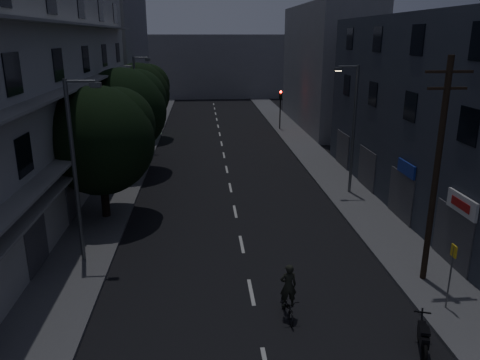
{
  "coord_description": "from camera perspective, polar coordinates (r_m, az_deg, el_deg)",
  "views": [
    {
      "loc": [
        -1.79,
        -9.93,
        9.8
      ],
      "look_at": [
        0.0,
        12.0,
        3.0
      ],
      "focal_mm": 35.0,
      "sensor_mm": 36.0,
      "label": 1
    }
  ],
  "objects": [
    {
      "name": "ground",
      "position": [
        36.32,
        -1.67,
        1.51
      ],
      "size": [
        160.0,
        160.0,
        0.0
      ],
      "primitive_type": "plane",
      "color": "black",
      "rests_on": "ground"
    },
    {
      "name": "sidewalk_left",
      "position": [
        36.7,
        -13.45,
        1.33
      ],
      "size": [
        3.0,
        90.0,
        0.15
      ],
      "primitive_type": "cube",
      "color": "#565659",
      "rests_on": "ground"
    },
    {
      "name": "sidewalk_right",
      "position": [
        37.43,
        9.87,
        1.85
      ],
      "size": [
        3.0,
        90.0,
        0.15
      ],
      "primitive_type": "cube",
      "color": "#565659",
      "rests_on": "ground"
    },
    {
      "name": "lane_markings",
      "position": [
        42.37,
        -2.13,
        3.79
      ],
      "size": [
        0.15,
        60.5,
        0.01
      ],
      "color": "beige",
      "rests_on": "ground"
    },
    {
      "name": "building_left",
      "position": [
        29.86,
        -25.01,
        10.21
      ],
      "size": [
        7.0,
        36.0,
        14.0
      ],
      "color": "#ACACA7",
      "rests_on": "ground"
    },
    {
      "name": "building_right",
      "position": [
        27.95,
        25.14,
        6.7
      ],
      "size": [
        6.19,
        28.0,
        11.0
      ],
      "color": "#2D323D",
      "rests_on": "ground"
    },
    {
      "name": "building_far_left",
      "position": [
        58.85,
        -15.18,
        14.85
      ],
      "size": [
        6.0,
        20.0,
        16.0
      ],
      "primitive_type": "cube",
      "color": "slate",
      "rests_on": "ground"
    },
    {
      "name": "building_far_right",
      "position": [
        53.83,
        10.47,
        13.38
      ],
      "size": [
        6.0,
        20.0,
        13.0
      ],
      "primitive_type": "cube",
      "color": "slate",
      "rests_on": "ground"
    },
    {
      "name": "building_far_end",
      "position": [
        80.09,
        -3.48,
        13.7
      ],
      "size": [
        24.0,
        8.0,
        10.0
      ],
      "primitive_type": "cube",
      "color": "slate",
      "rests_on": "ground"
    },
    {
      "name": "tree_near",
      "position": [
        26.14,
        -16.59,
        5.11
      ],
      "size": [
        5.84,
        5.84,
        7.21
      ],
      "color": "black",
      "rests_on": "sidewalk_left"
    },
    {
      "name": "tree_mid",
      "position": [
        35.02,
        -13.9,
        8.58
      ],
      "size": [
        6.14,
        6.14,
        7.55
      ],
      "color": "black",
      "rests_on": "sidewalk_left"
    },
    {
      "name": "tree_far",
      "position": [
        46.67,
        -12.15,
        10.52
      ],
      "size": [
        5.87,
        5.87,
        7.26
      ],
      "color": "black",
      "rests_on": "sidewalk_left"
    },
    {
      "name": "traffic_signal_far_right",
      "position": [
        50.71,
        4.95,
        9.51
      ],
      "size": [
        0.28,
        0.37,
        4.1
      ],
      "color": "black",
      "rests_on": "sidewalk_right"
    },
    {
      "name": "traffic_signal_far_left",
      "position": [
        50.74,
        -9.86,
        9.33
      ],
      "size": [
        0.28,
        0.37,
        4.1
      ],
      "color": "black",
      "rests_on": "sidewalk_left"
    },
    {
      "name": "street_lamp_left_near",
      "position": [
        21.01,
        -19.3,
        1.86
      ],
      "size": [
        1.51,
        0.25,
        8.0
      ],
      "color": "#565A5E",
      "rests_on": "sidewalk_left"
    },
    {
      "name": "street_lamp_right",
      "position": [
        29.97,
        13.52,
        6.71
      ],
      "size": [
        1.51,
        0.25,
        8.0
      ],
      "color": "#585B5F",
      "rests_on": "sidewalk_right"
    },
    {
      "name": "street_lamp_left_far",
      "position": [
        41.79,
        -12.4,
        9.63
      ],
      "size": [
        1.51,
        0.25,
        8.0
      ],
      "color": "#52565A",
      "rests_on": "sidewalk_left"
    },
    {
      "name": "utility_pole",
      "position": [
        19.63,
        22.86,
        1.25
      ],
      "size": [
        1.8,
        0.24,
        9.0
      ],
      "color": "black",
      "rests_on": "sidewalk_right"
    },
    {
      "name": "bus_stop_sign",
      "position": [
        18.75,
        24.41,
        -9.43
      ],
      "size": [
        0.06,
        0.35,
        2.52
      ],
      "color": "#595B60",
      "rests_on": "sidewalk_right"
    },
    {
      "name": "motorcycle",
      "position": [
        16.94,
        21.39,
        -17.54
      ],
      "size": [
        0.83,
        1.83,
        1.22
      ],
      "rotation": [
        0.0,
        0.0,
        -0.33
      ],
      "color": "black",
      "rests_on": "ground"
    },
    {
      "name": "cyclist",
      "position": [
        17.45,
        5.85,
        -14.32
      ],
      "size": [
        0.7,
        1.71,
        2.11
      ],
      "rotation": [
        0.0,
        0.0,
        0.07
      ],
      "color": "black",
      "rests_on": "ground"
    }
  ]
}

